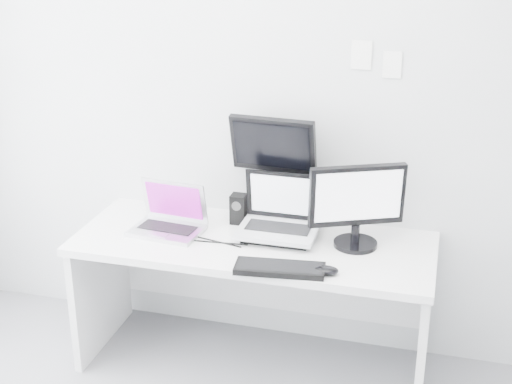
# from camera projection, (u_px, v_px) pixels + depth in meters

# --- Properties ---
(back_wall) EXTENTS (3.60, 0.00, 3.60)m
(back_wall) POSITION_uv_depth(u_px,v_px,m) (271.00, 103.00, 3.71)
(back_wall) COLOR silver
(back_wall) RESTS_ON ground
(desk) EXTENTS (1.80, 0.70, 0.73)m
(desk) POSITION_uv_depth(u_px,v_px,m) (253.00, 304.00, 3.75)
(desk) COLOR white
(desk) RESTS_ON ground
(macbook) EXTENTS (0.38, 0.30, 0.27)m
(macbook) POSITION_uv_depth(u_px,v_px,m) (165.00, 209.00, 3.66)
(macbook) COLOR #B9B9BE
(macbook) RESTS_ON desk
(speaker) EXTENTS (0.09, 0.09, 0.16)m
(speaker) POSITION_uv_depth(u_px,v_px,m) (239.00, 209.00, 3.79)
(speaker) COLOR black
(speaker) RESTS_ON desk
(dell_laptop) EXTENTS (0.40, 0.31, 0.33)m
(dell_laptop) POSITION_uv_depth(u_px,v_px,m) (278.00, 209.00, 3.57)
(dell_laptop) COLOR silver
(dell_laptop) RESTS_ON desk
(rear_monitor) EXTENTS (0.45, 0.19, 0.60)m
(rear_monitor) POSITION_uv_depth(u_px,v_px,m) (274.00, 169.00, 3.72)
(rear_monitor) COLOR black
(rear_monitor) RESTS_ON desk
(samsung_monitor) EXTENTS (0.52, 0.39, 0.43)m
(samsung_monitor) POSITION_uv_depth(u_px,v_px,m) (357.00, 205.00, 3.48)
(samsung_monitor) COLOR black
(samsung_monitor) RESTS_ON desk
(keyboard) EXTENTS (0.43, 0.19, 0.03)m
(keyboard) POSITION_uv_depth(u_px,v_px,m) (280.00, 268.00, 3.30)
(keyboard) COLOR black
(keyboard) RESTS_ON desk
(mouse) EXTENTS (0.12, 0.09, 0.04)m
(mouse) POSITION_uv_depth(u_px,v_px,m) (326.00, 270.00, 3.28)
(mouse) COLOR black
(mouse) RESTS_ON desk
(wall_note_0) EXTENTS (0.10, 0.00, 0.14)m
(wall_note_0) POSITION_uv_depth(u_px,v_px,m) (361.00, 55.00, 3.49)
(wall_note_0) COLOR white
(wall_note_0) RESTS_ON back_wall
(wall_note_1) EXTENTS (0.09, 0.00, 0.13)m
(wall_note_1) POSITION_uv_depth(u_px,v_px,m) (392.00, 65.00, 3.47)
(wall_note_1) COLOR white
(wall_note_1) RESTS_ON back_wall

